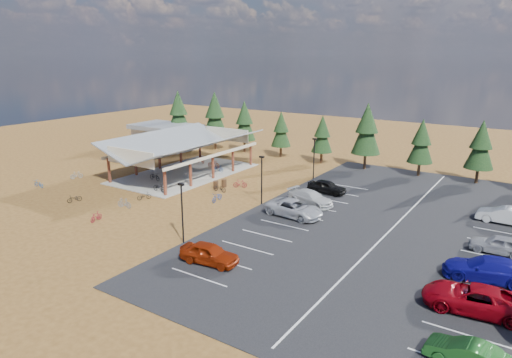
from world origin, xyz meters
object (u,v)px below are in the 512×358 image
Objects in this scene: bike_2 at (186,162)px; bike_5 at (186,175)px; lamp_post_0 at (182,209)px; car_2 at (294,208)px; bike_3 at (200,159)px; bike_14 at (217,197)px; bike_13 at (124,203)px; car_5 at (468,354)px; car_7 at (487,269)px; trash_bin_1 at (224,183)px; bike_16 at (219,188)px; car_4 at (327,187)px; bike_pavilion at (184,145)px; bike_11 at (96,217)px; outbuilding at (166,136)px; bike_10 at (39,184)px; bike_4 at (159,187)px; car_3 at (311,198)px; bike_7 at (214,164)px; car_6 at (474,298)px; bike_8 at (74,198)px; bike_1 at (153,170)px; bike_12 at (144,196)px; bike_6 at (218,168)px; car_9 at (504,215)px; lamp_post_1 at (262,177)px; trash_bin_0 at (216,185)px; lamp_post_2 at (314,155)px; car_8 at (499,244)px; bike_0 at (155,176)px; car_0 at (209,253)px; bike_15 at (240,184)px.

bike_2 is 1.12× the size of bike_5.
car_2 is at bearing 66.35° from lamp_post_0.
bike_3 reaches higher than bike_14.
car_5 is (33.37, -7.18, 0.20)m from bike_13.
bike_13 is at bearing -94.72° from car_7.
trash_bin_1 is 0.53× the size of bike_16.
car_4 is 21.79m from car_7.
bike_pavilion reaches higher than bike_11.
outbuilding is 25.50m from bike_10.
bike_4 is 0.36× the size of car_3.
bike_7 is 40.37m from car_6.
bike_7 is at bearing 96.33° from bike_8.
trash_bin_1 is 11.97m from car_4.
bike_4 is 0.32× the size of car_7.
bike_1 is at bearing -113.88° from car_6.
bike_pavilion is at bearing 24.81° from bike_4.
bike_3 is at bearing -44.99° from bike_12.
car_4 is at bearing -100.89° from bike_6.
outbuilding is at bearing 77.46° from bike_3.
bike_3 is 21.24m from bike_10.
bike_13 is 33.05m from car_7.
bike_10 is (3.84, -25.16, -1.60)m from outbuilding.
car_9 is (26.09, 9.40, 0.32)m from bike_14.
car_3 is (4.36, 2.57, -2.20)m from lamp_post_1.
bike_13 is at bearing -108.28° from trash_bin_0.
lamp_post_2 is at bearing -35.43° from bike_4.
bike_pavilion is at bearing 94.53° from car_3.
car_6 reaches higher than car_3.
bike_5 is at bearing 90.22° from bike_11.
car_8 is (47.18, 9.17, 0.34)m from bike_10.
trash_bin_0 is 0.53× the size of bike_3.
car_4 is at bearing -62.46° from bike_0.
bike_13 is 0.39× the size of car_4.
lamp_post_1 is 3.43× the size of bike_11.
car_6 is (31.99, 2.56, 0.42)m from bike_11.
bike_12 is (5.66, -16.08, -0.21)m from bike_3.
outbuilding reaches higher than car_7.
bike_11 is at bearing 78.62° from car_0.
car_4 is (21.81, -1.11, 0.24)m from bike_2.
bike_14 is (14.12, -4.50, -0.07)m from bike_1.
lamp_post_1 is 3.08× the size of bike_2.
bike_0 is at bearing 91.07° from car_2.
lamp_post_2 is 12.85m from trash_bin_0.
lamp_post_0 reaches higher than car_9.
bike_2 is at bearing 22.26° from bike_0.
bike_8 is 0.93× the size of bike_10.
bike_3 is at bearing 37.77° from bike_5.
bike_3 is 0.40× the size of car_8.
bike_4 is at bearing 104.86° from bike_15.
bike_10 is (-12.07, -12.21, -0.12)m from bike_5.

